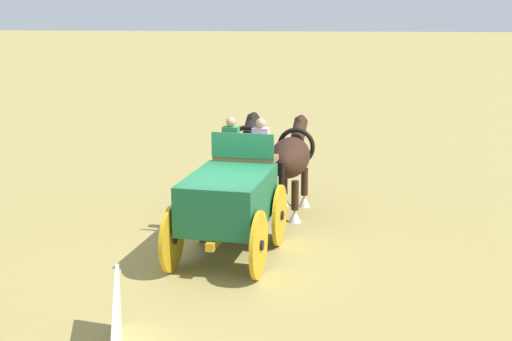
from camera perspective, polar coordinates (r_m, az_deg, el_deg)
ground_plane at (r=15.78m, az=-2.10°, el=-6.62°), size 220.00×220.00×0.00m
show_wagon at (r=15.56m, az=-1.98°, el=-2.14°), size 5.69×2.30×2.72m
draft_horse_near at (r=18.95m, az=-1.20°, el=1.19°), size 3.01×1.20×2.30m
draft_horse_off at (r=18.68m, az=2.67°, el=0.93°), size 3.07×1.25×2.27m
sponsor_banner at (r=11.13m, az=-10.60°, el=-12.49°), size 3.12×0.84×1.10m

